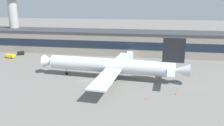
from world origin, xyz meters
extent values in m
plane|color=slate|center=(0.00, 0.00, 0.00)|extent=(600.00, 600.00, 0.00)
cube|color=gray|center=(0.00, 48.92, 5.63)|extent=(147.07, 19.43, 11.27)
cube|color=#38383D|center=(0.00, 48.92, 11.87)|extent=(150.01, 19.82, 1.20)
cube|color=#192333|center=(0.00, 39.15, 6.20)|extent=(144.12, 0.16, 4.06)
cylinder|color=silver|center=(8.57, 4.28, 5.11)|extent=(47.52, 8.98, 5.35)
cone|color=silver|center=(-16.58, 6.22, 5.11)|extent=(5.19, 5.44, 5.08)
cone|color=silver|center=(33.99, 2.31, 5.11)|extent=(6.24, 5.25, 4.81)
cube|color=black|center=(31.13, 2.53, 12.07)|extent=(7.50, 1.08, 8.56)
cube|color=silver|center=(30.18, -3.30, 5.92)|extent=(3.14, 9.78, 0.30)
cube|color=silver|center=(31.09, 8.44, 5.92)|extent=(3.14, 9.78, 0.30)
cube|color=silver|center=(9.54, -9.14, 4.58)|extent=(7.62, 21.66, 0.50)
cube|color=silver|center=(11.59, 17.39, 4.58)|extent=(7.62, 21.66, 0.50)
cylinder|color=#99999E|center=(8.79, -5.89, 2.71)|extent=(4.63, 3.27, 2.94)
cylinder|color=#99999E|center=(10.35, 14.29, 2.71)|extent=(4.63, 3.27, 2.94)
cylinder|color=black|center=(-9.33, 5.66, 0.55)|extent=(1.14, 0.58, 1.10)
cylinder|color=slate|center=(-9.33, 5.66, 2.04)|extent=(0.24, 0.24, 2.44)
cylinder|color=black|center=(10.74, 1.70, 0.55)|extent=(1.14, 0.58, 1.10)
cylinder|color=slate|center=(10.74, 1.70, 2.04)|extent=(0.24, 0.24, 2.44)
cylinder|color=black|center=(11.11, 6.50, 0.55)|extent=(1.14, 0.58, 1.10)
cylinder|color=slate|center=(11.11, 6.50, 2.04)|extent=(0.24, 0.24, 2.44)
cylinder|color=#B7B7B2|center=(-60.73, 52.81, 15.23)|extent=(5.38, 5.38, 30.46)
cube|color=yellow|center=(-48.33, 27.35, 1.05)|extent=(5.16, 3.34, 1.40)
cube|color=black|center=(-47.02, 27.14, 1.33)|extent=(2.04, 2.63, 0.35)
cylinder|color=black|center=(-46.48, 28.23, 0.35)|extent=(0.74, 0.41, 0.70)
cylinder|color=black|center=(-46.86, 25.92, 0.35)|extent=(0.74, 0.41, 0.70)
cylinder|color=black|center=(-49.80, 28.77, 0.35)|extent=(0.74, 0.41, 0.70)
cylinder|color=black|center=(-50.17, 26.46, 0.35)|extent=(0.74, 0.41, 0.70)
cube|color=black|center=(-46.81, 34.57, 1.10)|extent=(4.08, 3.75, 1.50)
cube|color=black|center=(-46.01, 35.16, 1.40)|extent=(2.11, 2.23, 0.38)
cylinder|color=black|center=(-46.33, 36.04, 0.35)|extent=(0.74, 0.66, 0.70)
cylinder|color=black|center=(-45.26, 34.59, 0.35)|extent=(0.74, 0.66, 0.70)
cylinder|color=black|center=(-48.36, 34.54, 0.35)|extent=(0.74, 0.66, 0.70)
cylinder|color=black|center=(-47.28, 33.09, 0.35)|extent=(0.74, 0.66, 0.70)
cube|color=white|center=(13.19, 34.64, 1.85)|extent=(3.98, 8.72, 3.00)
cube|color=black|center=(13.53, 32.36, 2.45)|extent=(2.97, 3.28, 0.75)
cylinder|color=black|center=(14.86, 31.92, 0.35)|extent=(0.40, 0.74, 0.70)
cylinder|color=black|center=(12.37, 31.55, 0.35)|extent=(0.40, 0.74, 0.70)
cylinder|color=black|center=(14.02, 37.73, 0.35)|extent=(0.40, 0.74, 0.70)
cylinder|color=black|center=(11.52, 37.37, 0.35)|extent=(0.40, 0.74, 0.70)
cone|color=#F2590C|center=(22.66, -12.70, 0.29)|extent=(0.46, 0.46, 0.57)
cone|color=#F2590C|center=(31.68, -7.58, 0.35)|extent=(0.56, 0.56, 0.70)
cone|color=#F2590C|center=(5.19, -5.59, 0.36)|extent=(0.57, 0.57, 0.71)
cone|color=#F2590C|center=(6.86, -6.29, 0.32)|extent=(0.51, 0.51, 0.64)
camera|label=1|loc=(23.23, -76.00, 28.29)|focal=36.30mm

